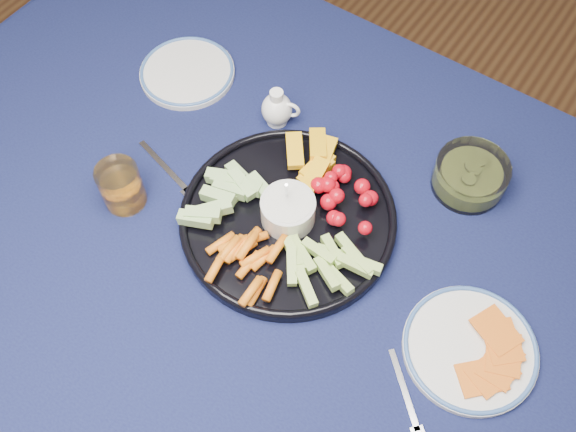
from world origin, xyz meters
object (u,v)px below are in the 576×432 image
Objects in this scene: dining_table at (304,275)px; side_plate_extra at (187,72)px; creamer_pitcher at (277,109)px; pickle_bowl at (470,177)px; crudite_platter at (286,216)px; cheese_plate at (471,348)px; juice_tumbler at (122,188)px.

dining_table is 8.87× the size of side_plate_extra.
creamer_pitcher reaches higher than pickle_bowl.
crudite_platter reaches higher than cheese_plate.
creamer_pitcher is at bearing 1.53° from side_plate_extra.
juice_tumbler is at bearing -163.74° from dining_table.
dining_table is at bearing -26.31° from crudite_platter.
dining_table is 0.47m from side_plate_extra.
dining_table is 0.13m from crudite_platter.
crudite_platter is 2.89× the size of pickle_bowl.
juice_tumbler is (-0.32, -0.09, 0.13)m from dining_table.
dining_table is at bearing -179.65° from cheese_plate.
crudite_platter is at bearing -131.88° from pickle_bowl.
dining_table is 0.34m from pickle_bowl.
crudite_platter is at bearing -25.24° from side_plate_extra.
juice_tumbler is (-0.48, -0.37, 0.01)m from pickle_bowl.
side_plate_extra is (-0.10, 0.29, -0.03)m from juice_tumbler.
dining_table is at bearing 16.26° from juice_tumbler.
pickle_bowl is at bearing 7.66° from side_plate_extra.
pickle_bowl reaches higher than dining_table.
pickle_bowl is (0.16, 0.27, 0.11)m from dining_table.
dining_table is 0.31m from creamer_pitcher.
side_plate_extra is at bearing -172.34° from pickle_bowl.
creamer_pitcher is at bearing -168.76° from pickle_bowl.
side_plate_extra is (-0.58, -0.08, -0.02)m from pickle_bowl.
side_plate_extra is at bearing 154.76° from crudite_platter.
cheese_plate is at bearing -21.85° from creamer_pitcher.
juice_tumbler is 0.46× the size of side_plate_extra.
juice_tumbler reaches higher than side_plate_extra.
side_plate_extra is at bearing 108.76° from juice_tumbler.
crudite_platter is at bearing 25.34° from juice_tumbler.
creamer_pitcher is (-0.20, 0.20, 0.12)m from dining_table.
creamer_pitcher reaches higher than cheese_plate.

